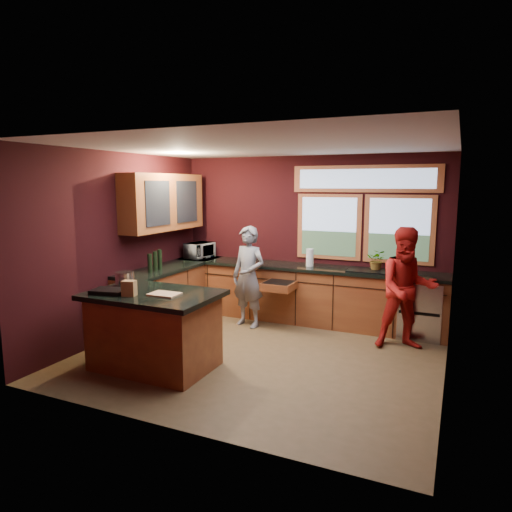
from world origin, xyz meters
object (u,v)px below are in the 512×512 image
Objects in this scene: person_grey at (248,277)px; stock_pot at (125,279)px; island at (155,330)px; cutting_board at (164,294)px; person_red at (407,289)px.

person_grey is 2.05m from stock_pot.
island is 6.46× the size of stock_pot.
person_grey is 4.55× the size of cutting_board.
person_grey is 6.64× the size of stock_pot.
person_grey is 2.05m from cutting_board.
stock_pot is (-0.89, -1.84, 0.24)m from person_grey.
person_red is at bearing 38.55° from cutting_board.
island is 3.38m from person_red.
person_red is 3.75m from stock_pot.
person_red reaches higher than stock_pot.
cutting_board is at bearing -14.93° from stock_pot.
person_grey is at bearing 159.31° from person_red.
stock_pot is at bearing -103.52° from person_grey.
person_grey is at bearing 64.19° from stock_pot.
stock_pot is at bearing 165.07° from cutting_board.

